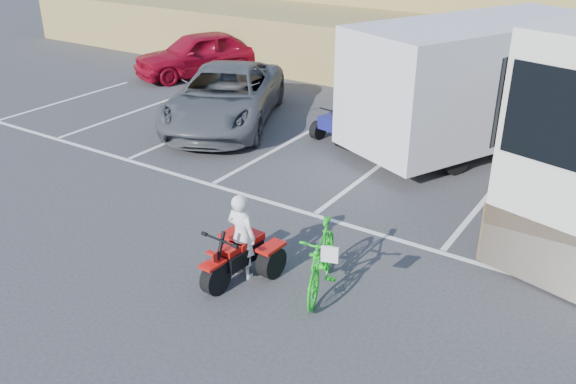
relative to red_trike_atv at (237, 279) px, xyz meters
The scene contains 11 objects.
ground 0.32m from the red_trike_atv, 111.05° to the left, with size 100.00×100.00×0.00m, color #323234.
parking_stripes 4.43m from the red_trike_atv, 80.26° to the left, with size 28.00×5.16×0.01m.
grass_embankment 15.85m from the red_trike_atv, 90.42° to the left, with size 40.00×8.50×3.10m.
red_trike_atv is the anchor object (origin of this frame).
rider 0.77m from the red_trike_atv, 86.44° to the left, with size 0.55×0.36×1.52m, color white.
green_dirt_bike 1.54m from the red_trike_atv, 21.21° to the left, with size 0.54×1.91×1.15m, color #14BF19.
grey_pickup 8.17m from the red_trike_atv, 129.77° to the left, with size 2.66×5.78×1.61m, color #494C51.
red_car 13.75m from the red_trike_atv, 133.34° to the left, with size 1.87×4.66×1.59m, color maroon.
cargo_trailer 8.62m from the red_trike_atv, 81.82° to the left, with size 5.34×7.35×3.19m.
quad_atv_blue 7.19m from the red_trike_atv, 104.59° to the left, with size 1.06×1.42×0.93m, color navy, non-canonical shape.
quad_atv_green 6.81m from the red_trike_atv, 96.02° to the left, with size 1.11×1.48×0.97m, color #135722, non-canonical shape.
Camera 1 is at (5.58, -7.07, 5.72)m, focal length 38.00 mm.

